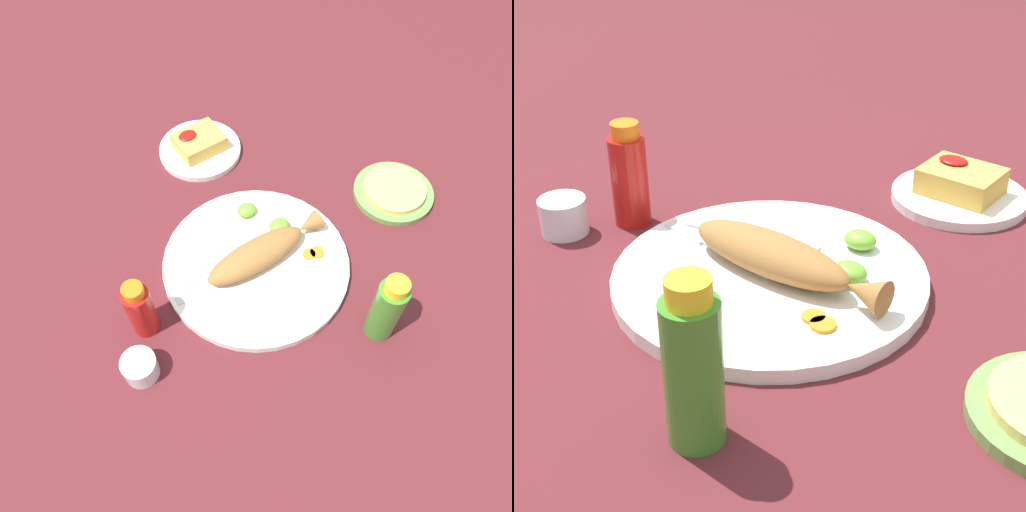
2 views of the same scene
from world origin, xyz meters
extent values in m
plane|color=#561E23|center=(0.00, 0.00, 0.00)|extent=(4.00, 4.00, 0.00)
cylinder|color=white|center=(0.00, 0.00, 0.01)|extent=(0.37, 0.37, 0.02)
ellipsoid|color=#996633|center=(0.00, 0.00, 0.04)|extent=(0.22, 0.07, 0.05)
cone|color=#996633|center=(-0.13, 0.00, 0.04)|extent=(0.05, 0.04, 0.04)
cube|color=silver|center=(0.05, 0.01, 0.02)|extent=(0.12, 0.02, 0.00)
cube|color=silver|center=(0.14, -0.01, 0.02)|extent=(0.07, 0.03, 0.00)
cube|color=silver|center=(0.04, -0.06, 0.02)|extent=(0.11, 0.04, 0.00)
cube|color=silver|center=(0.13, -0.03, 0.02)|extent=(0.07, 0.04, 0.00)
cylinder|color=orange|center=(-0.11, 0.05, 0.02)|extent=(0.03, 0.03, 0.00)
cylinder|color=orange|center=(-0.10, 0.05, 0.02)|extent=(0.03, 0.03, 0.00)
ellipsoid|color=#6BB233|center=(-0.08, -0.04, 0.03)|extent=(0.04, 0.04, 0.02)
ellipsoid|color=#6BB233|center=(-0.05, -0.11, 0.03)|extent=(0.04, 0.04, 0.02)
cylinder|color=#B21914|center=(0.24, -0.01, 0.06)|extent=(0.05, 0.05, 0.12)
cylinder|color=orange|center=(0.24, -0.01, 0.13)|extent=(0.04, 0.04, 0.02)
cylinder|color=#3D8428|center=(-0.11, 0.24, 0.07)|extent=(0.05, 0.05, 0.14)
cylinder|color=yellow|center=(-0.11, 0.24, 0.16)|extent=(0.04, 0.04, 0.02)
cylinder|color=silver|center=(0.29, 0.07, 0.02)|extent=(0.06, 0.06, 0.05)
cylinder|color=white|center=(0.29, 0.07, 0.01)|extent=(0.05, 0.05, 0.02)
cylinder|color=white|center=(-0.07, -0.34, 0.01)|extent=(0.19, 0.19, 0.01)
cube|color=gold|center=(-0.07, -0.34, 0.03)|extent=(0.10, 0.09, 0.04)
ellipsoid|color=#AD140F|center=(-0.05, -0.35, 0.05)|extent=(0.04, 0.03, 0.01)
camera|label=1|loc=(0.30, 0.44, 0.85)|focal=35.00mm
camera|label=2|loc=(-0.48, 0.61, 0.49)|focal=55.00mm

